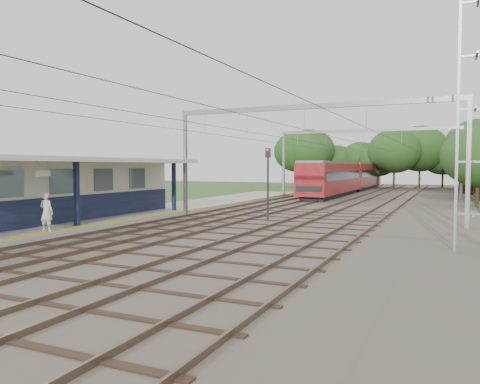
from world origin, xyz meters
The scene contains 13 objects.
ground centered at (0.00, 0.00, 0.00)m, with size 160.00×160.00×0.00m, color #2D4C1E.
ballast_bed centered at (4.00, 30.00, 0.05)m, with size 18.00×90.00×0.10m, color #473D33.
platform centered at (-7.50, 14.00, 0.17)m, with size 5.00×52.00×0.35m, color gray.
yellow_stripe centered at (-5.25, 14.00, 0.35)m, with size 0.45×52.00×0.01m, color yellow.
station_building centered at (-8.88, 7.00, 2.04)m, with size 3.41×18.00×3.40m.
canopy centered at (-7.77, 6.00, 3.64)m, with size 6.40×20.00×3.44m.
rail_tracks centered at (1.50, 30.00, 0.18)m, with size 11.80×88.00×0.15m.
catenary_system centered at (3.39, 25.28, 5.51)m, with size 17.22×88.00×7.00m.
lattice_pylon centered at (12.00, 8.00, 6.00)m, with size 1.30×1.30×12.00m.
tree_band centered at (3.84, 57.12, 4.92)m, with size 31.72×30.88×8.82m.
person centered at (-5.60, 3.78, 1.25)m, with size 0.66×0.43×1.80m, color silver.
train centered at (-0.50, 46.74, 2.10)m, with size 2.86×35.63×3.76m.
signal_post centered at (1.35, 13.86, 2.79)m, with size 0.33×0.29×4.40m.
Camera 1 is at (11.27, -11.90, 3.32)m, focal length 35.00 mm.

